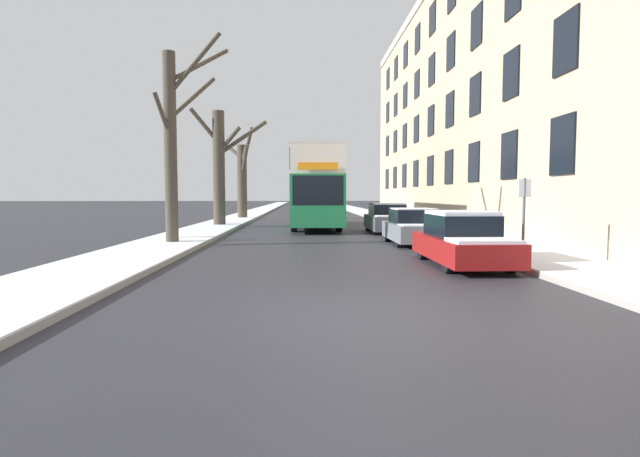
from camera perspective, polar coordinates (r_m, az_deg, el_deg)
ground_plane at (r=7.65m, az=4.41°, el=-9.99°), size 320.00×320.00×0.00m
sidewalk_left at (r=60.61m, az=-6.69°, el=2.12°), size 2.72×130.00×0.16m
sidewalk_right at (r=60.77m, az=4.16°, el=2.14°), size 2.72×130.00×0.16m
terrace_facade_right at (r=33.54m, az=20.31°, el=13.51°), size 9.10×39.96×15.22m
bare_tree_left_0 at (r=18.94m, az=-16.37°, el=9.80°), size 2.34×3.01×7.58m
bare_tree_left_1 at (r=29.38m, az=-11.35°, el=7.13°), size 4.32×1.77×6.76m
bare_tree_left_2 at (r=38.54m, az=-8.87°, el=5.77°), size 2.38×2.46×6.86m
double_decker_bus at (r=28.48m, az=-0.60°, el=5.01°), size 2.62×11.55×4.29m
parked_car_0 at (r=13.51m, az=15.94°, el=-1.34°), size 1.69×4.24×1.42m
parked_car_1 at (r=19.01m, az=10.62°, el=0.12°), size 1.74×3.90×1.35m
parked_car_2 at (r=24.64m, az=7.69°, el=1.08°), size 1.80×4.12×1.45m
pedestrian_left_sidewalk at (r=20.70m, az=-16.51°, el=1.17°), size 0.37×0.37×1.69m
street_sign_post at (r=13.41m, az=22.26°, el=1.29°), size 0.32×0.07×2.25m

